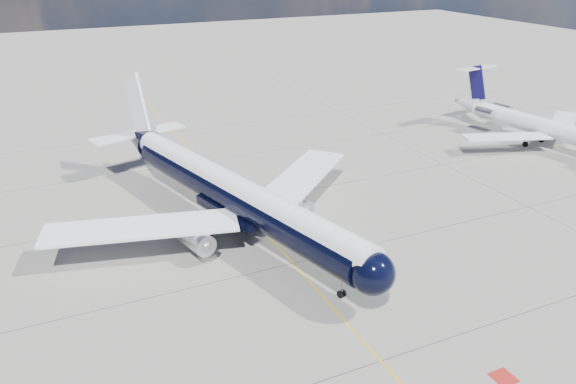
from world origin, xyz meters
name	(u,v)px	position (x,y,z in m)	size (l,w,h in m)	color
ground	(224,188)	(0.00, 30.00, 0.00)	(320.00, 320.00, 0.00)	gray
taxiway_centerline	(238,203)	(0.00, 25.00, 0.00)	(0.16, 160.00, 0.01)	#DBB20B
red_marking	(503,378)	(6.80, -10.00, 0.00)	(1.60, 1.60, 0.01)	maroon
main_airliner	(229,191)	(-2.81, 19.59, 4.15)	(36.86, 45.63, 13.39)	black
regional_jet	(531,122)	(47.64, 27.13, 3.20)	(25.81, 29.90, 10.14)	white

